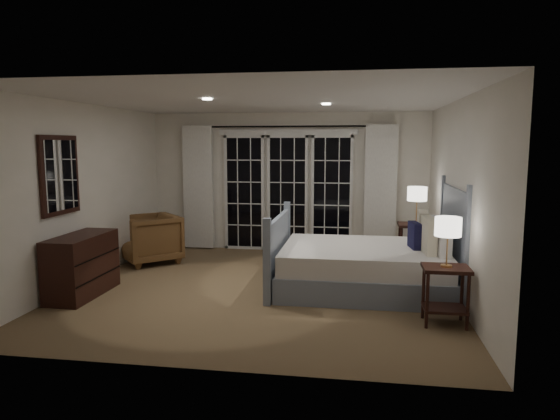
# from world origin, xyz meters

# --- Properties ---
(floor) EXTENTS (5.00, 5.00, 0.00)m
(floor) POSITION_xyz_m (0.00, 0.00, 0.00)
(floor) COLOR brown
(floor) RESTS_ON ground
(ceiling) EXTENTS (5.00, 5.00, 0.00)m
(ceiling) POSITION_xyz_m (0.00, 0.00, 2.50)
(ceiling) COLOR silver
(ceiling) RESTS_ON wall_back
(wall_left) EXTENTS (0.02, 5.00, 2.50)m
(wall_left) POSITION_xyz_m (-2.50, 0.00, 1.25)
(wall_left) COLOR white
(wall_left) RESTS_ON floor
(wall_right) EXTENTS (0.02, 5.00, 2.50)m
(wall_right) POSITION_xyz_m (2.50, 0.00, 1.25)
(wall_right) COLOR white
(wall_right) RESTS_ON floor
(wall_back) EXTENTS (5.00, 0.02, 2.50)m
(wall_back) POSITION_xyz_m (0.00, 2.50, 1.25)
(wall_back) COLOR white
(wall_back) RESTS_ON floor
(wall_front) EXTENTS (5.00, 0.02, 2.50)m
(wall_front) POSITION_xyz_m (0.00, -2.50, 1.25)
(wall_front) COLOR white
(wall_front) RESTS_ON floor
(french_doors) EXTENTS (2.50, 0.04, 2.20)m
(french_doors) POSITION_xyz_m (0.00, 2.46, 1.09)
(french_doors) COLOR black
(french_doors) RESTS_ON wall_back
(curtain_rod) EXTENTS (3.50, 0.03, 0.03)m
(curtain_rod) POSITION_xyz_m (0.00, 2.40, 2.25)
(curtain_rod) COLOR black
(curtain_rod) RESTS_ON wall_back
(curtain_left) EXTENTS (0.55, 0.10, 2.25)m
(curtain_left) POSITION_xyz_m (-1.65, 2.38, 1.15)
(curtain_left) COLOR white
(curtain_left) RESTS_ON curtain_rod
(curtain_right) EXTENTS (0.55, 0.10, 2.25)m
(curtain_right) POSITION_xyz_m (1.65, 2.38, 1.15)
(curtain_right) COLOR white
(curtain_right) RESTS_ON curtain_rod
(downlight_a) EXTENTS (0.12, 0.12, 0.01)m
(downlight_a) POSITION_xyz_m (0.80, 0.60, 2.49)
(downlight_a) COLOR white
(downlight_a) RESTS_ON ceiling
(downlight_b) EXTENTS (0.12, 0.12, 0.01)m
(downlight_b) POSITION_xyz_m (-0.60, -0.40, 2.49)
(downlight_b) COLOR white
(downlight_b) RESTS_ON ceiling
(bed) EXTENTS (2.37, 1.71, 1.39)m
(bed) POSITION_xyz_m (1.41, 0.16, 0.34)
(bed) COLOR slate
(bed) RESTS_ON floor
(nightstand_left) EXTENTS (0.49, 0.39, 0.64)m
(nightstand_left) POSITION_xyz_m (2.21, -1.03, 0.42)
(nightstand_left) COLOR black
(nightstand_left) RESTS_ON floor
(nightstand_right) EXTENTS (0.55, 0.44, 0.71)m
(nightstand_right) POSITION_xyz_m (2.17, 1.44, 0.47)
(nightstand_right) COLOR black
(nightstand_right) RESTS_ON floor
(lamp_left) EXTENTS (0.28, 0.28, 0.54)m
(lamp_left) POSITION_xyz_m (2.21, -1.03, 1.06)
(lamp_left) COLOR tan
(lamp_left) RESTS_ON nightstand_left
(lamp_right) EXTENTS (0.30, 0.30, 0.58)m
(lamp_right) POSITION_xyz_m (2.17, 1.44, 1.17)
(lamp_right) COLOR tan
(lamp_right) RESTS_ON nightstand_right
(armchair) EXTENTS (1.22, 1.22, 0.80)m
(armchair) POSITION_xyz_m (-2.10, 1.17, 0.40)
(armchair) COLOR brown
(armchair) RESTS_ON floor
(dresser) EXTENTS (0.47, 1.11, 0.79)m
(dresser) POSITION_xyz_m (-2.23, -0.66, 0.39)
(dresser) COLOR black
(dresser) RESTS_ON floor
(mirror) EXTENTS (0.05, 0.85, 1.00)m
(mirror) POSITION_xyz_m (-2.47, -0.66, 1.55)
(mirror) COLOR black
(mirror) RESTS_ON wall_left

